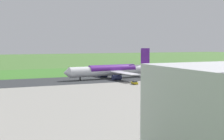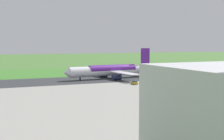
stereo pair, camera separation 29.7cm
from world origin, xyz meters
name	(u,v)px [view 1 (the left image)]	position (x,y,z in m)	size (l,w,h in m)	color
ground_plane	(129,78)	(0.00, 0.00, 0.00)	(800.00, 800.00, 0.00)	#477233
runway_asphalt	(129,78)	(0.00, 0.00, 0.03)	(600.00, 32.59, 0.06)	#2D3033
apron_concrete	(192,91)	(0.00, 54.08, 0.03)	(440.00, 110.00, 0.05)	gray
grass_verge_foreground	(103,72)	(0.00, -37.43, 0.02)	(600.00, 80.00, 0.04)	#3C782B
airliner_main	(113,70)	(9.83, -0.04, 4.35)	(54.15, 44.37, 15.88)	white
service_truck_baggage	(207,71)	(-53.56, -0.91, 1.40)	(3.57, 6.17, 2.65)	gray
service_car_followme	(135,83)	(10.53, 26.39, 0.84)	(2.28, 4.37, 1.62)	gold
no_stopping_sign	(75,70)	(18.79, -37.65, 1.71)	(0.60, 0.10, 2.90)	slate
traffic_cone_orange	(67,73)	(25.17, -33.96, 0.28)	(0.40, 0.40, 0.55)	orange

